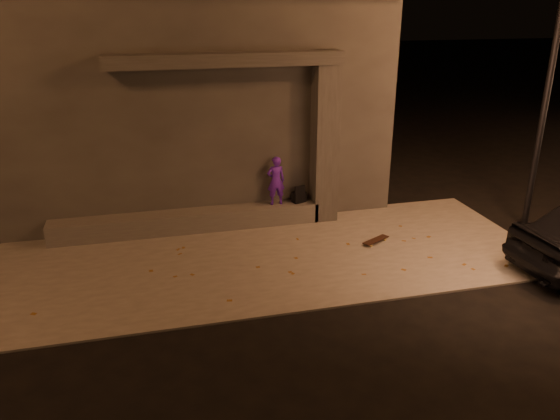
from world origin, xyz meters
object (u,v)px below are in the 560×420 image
object	(u,v)px
backpack	(299,196)
skateboard	(376,240)
skateboarder	(276,181)
column	(325,144)

from	to	relation	value
backpack	skateboard	xyz separation A→B (m)	(1.25, -1.68, -0.53)
skateboarder	backpack	world-z (taller)	skateboarder
column	backpack	xyz separation A→B (m)	(-0.60, 0.00, -1.20)
column	backpack	world-z (taller)	column
skateboarder	skateboard	distance (m)	2.65
column	skateboard	distance (m)	2.51
backpack	skateboard	world-z (taller)	backpack
column	skateboarder	size ratio (longest dim) A/B	3.15
skateboarder	backpack	distance (m)	0.70
column	backpack	distance (m)	1.34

